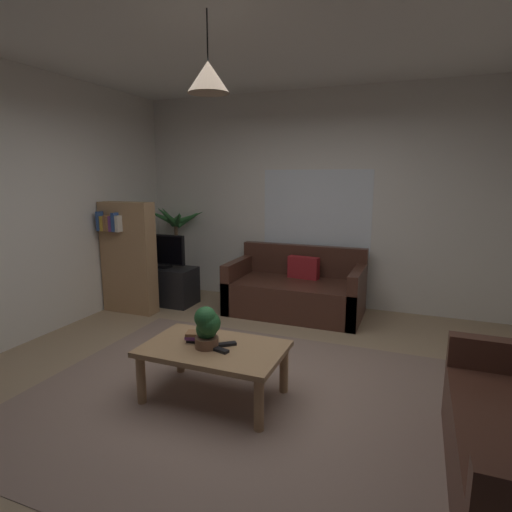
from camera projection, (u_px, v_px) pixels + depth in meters
The scene contains 19 objects.
floor at pixel (243, 388), 3.42m from camera, with size 4.97×4.99×0.02m, color #9E8466.
rug at pixel (233, 399), 3.23m from camera, with size 3.23×2.75×0.01m, color gray.
wall_back at pixel (318, 200), 5.46m from camera, with size 5.09×0.06×2.80m, color silver.
wall_left at pixel (6, 208), 4.05m from camera, with size 0.06×4.99×2.80m, color silver.
ceiling at pixel (240, 15), 2.88m from camera, with size 4.97×4.99×0.02m, color white.
window_pane at pixel (316, 212), 5.46m from camera, with size 1.44×0.01×1.11m, color white.
couch_under_window at pixel (296, 292), 5.23m from camera, with size 1.66×0.88×0.82m.
coffee_table at pixel (214, 354), 3.19m from camera, with size 1.08×0.68×0.43m.
book_on_table_0 at pixel (197, 339), 3.28m from camera, with size 0.15×0.10×0.03m, color black.
book_on_table_1 at pixel (196, 337), 3.27m from camera, with size 0.16×0.11×0.03m, color #72387F.
book_on_table_2 at pixel (196, 333), 3.27m from camera, with size 0.16×0.11×0.02m, color #99663F.
remote_on_table_0 at pixel (226, 344), 3.19m from camera, with size 0.05×0.16×0.02m, color black.
remote_on_table_1 at pixel (219, 350), 3.09m from camera, with size 0.05×0.16×0.02m, color black.
potted_plant_on_table at pixel (207, 326), 3.13m from camera, with size 0.21×0.21×0.33m.
tv_stand at pixel (163, 285), 5.66m from camera, with size 0.90×0.44×0.50m, color black.
tv at pixel (161, 251), 5.55m from camera, with size 0.71×0.16×0.45m.
potted_palm_corner at pixel (177, 248), 6.11m from camera, with size 0.94×0.93×1.33m.
bookshelf_corner at pixel (128, 256), 5.21m from camera, with size 0.70×0.31×1.40m.
pendant_lamp at pixel (208, 77), 2.81m from camera, with size 0.29×0.29×0.53m.
Camera 1 is at (1.26, -2.89, 1.71)m, focal length 29.06 mm.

